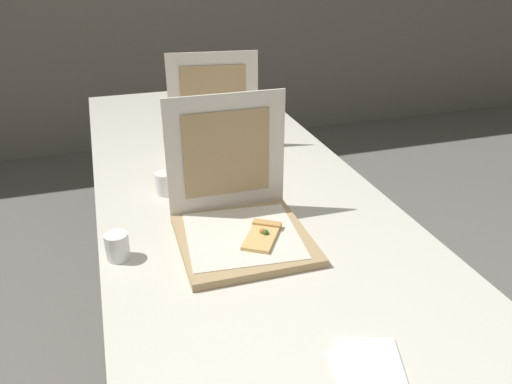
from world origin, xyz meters
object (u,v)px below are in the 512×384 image
(pizza_box_front, at_px, (240,219))
(pizza_box_middle, at_px, (218,145))
(napkin_pile, at_px, (368,365))
(table, at_px, (234,197))
(cup_white_mid, at_px, (165,183))
(cup_white_near_left, at_px, (117,246))

(pizza_box_front, bearing_deg, pizza_box_middle, 83.15)
(napkin_pile, bearing_deg, table, 92.51)
(pizza_box_front, relative_size, napkin_pile, 2.23)
(pizza_box_front, height_order, pizza_box_middle, same)
(table, bearing_deg, cup_white_mid, 177.49)
(pizza_box_middle, relative_size, napkin_pile, 2.41)
(cup_white_near_left, relative_size, napkin_pile, 0.43)
(cup_white_near_left, bearing_deg, table, 39.41)
(pizza_box_middle, xyz_separation_m, cup_white_near_left, (-0.40, -0.55, -0.02))
(pizza_box_front, relative_size, cup_white_mid, 5.13)
(table, distance_m, pizza_box_middle, 0.25)
(table, relative_size, cup_white_near_left, 34.60)
(pizza_box_front, relative_size, cup_white_near_left, 5.13)
(pizza_box_middle, height_order, cup_white_near_left, pizza_box_middle)
(pizza_box_front, relative_size, pizza_box_middle, 0.92)
(napkin_pile, bearing_deg, pizza_box_front, 100.93)
(pizza_box_middle, relative_size, cup_white_mid, 5.56)
(cup_white_mid, bearing_deg, cup_white_near_left, -116.87)
(table, relative_size, cup_white_mid, 34.60)
(table, distance_m, pizza_box_front, 0.33)
(table, xyz_separation_m, pizza_box_middle, (0.01, 0.24, 0.10))
(cup_white_near_left, height_order, napkin_pile, cup_white_near_left)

